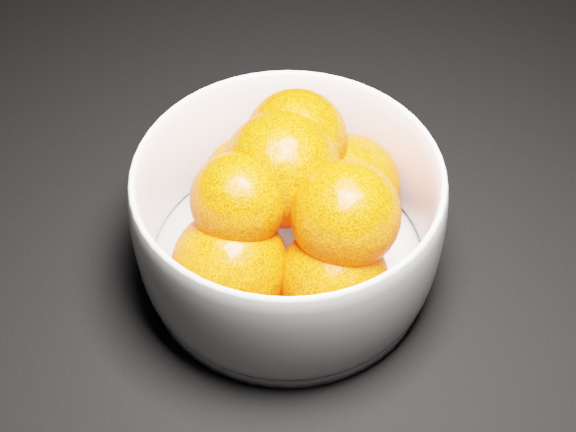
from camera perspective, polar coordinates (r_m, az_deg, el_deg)
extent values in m
cylinder|color=silver|center=(0.53, 0.00, -3.33)|extent=(0.18, 0.18, 0.01)
sphere|color=#FF4705|center=(0.53, 4.22, 2.08)|extent=(0.07, 0.07, 0.07)
sphere|color=#FF4705|center=(0.53, -3.01, 2.69)|extent=(0.06, 0.06, 0.06)
sphere|color=#FF4705|center=(0.48, -4.13, -3.62)|extent=(0.07, 0.07, 0.07)
sphere|color=#FF4705|center=(0.48, 3.25, -4.43)|extent=(0.06, 0.06, 0.06)
sphere|color=#FF4705|center=(0.50, 0.58, 5.40)|extent=(0.06, 0.06, 0.06)
sphere|color=#FF4705|center=(0.47, -3.50, 1.14)|extent=(0.06, 0.06, 0.06)
sphere|color=#FF4705|center=(0.46, 4.12, 0.07)|extent=(0.06, 0.06, 0.06)
sphere|color=#FF4705|center=(0.48, -0.45, 3.34)|extent=(0.07, 0.07, 0.07)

